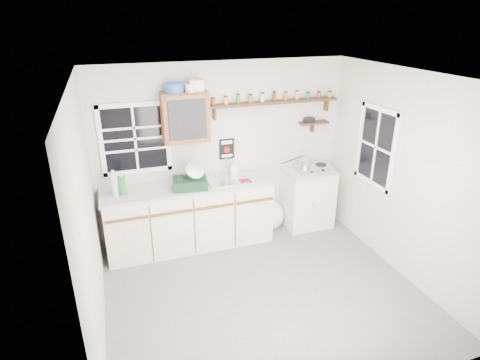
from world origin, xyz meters
name	(u,v)px	position (x,y,z in m)	size (l,w,h in m)	color
room	(265,196)	(0.00, 0.00, 1.25)	(3.64, 3.24, 2.54)	#59595C
main_cabinet	(190,215)	(-0.58, 1.30, 0.46)	(2.31, 0.63, 0.92)	beige
right_cabinet	(307,197)	(1.25, 1.32, 0.46)	(0.73, 0.57, 0.91)	silver
sink	(226,180)	(-0.05, 1.30, 0.93)	(0.52, 0.44, 0.29)	silver
upper_cabinet	(185,117)	(-0.55, 1.44, 1.82)	(0.60, 0.32, 0.65)	brown
upper_cabinet_clutter	(183,87)	(-0.55, 1.44, 2.21)	(0.49, 0.24, 0.14)	#1B4EAF
spice_shelf	(273,102)	(0.72, 1.51, 1.93)	(1.91, 0.18, 0.34)	black
secondary_shelf	(312,122)	(1.36, 1.52, 1.58)	(0.45, 0.16, 0.24)	black
warning_sign	(227,149)	(0.05, 1.59, 1.28)	(0.22, 0.02, 0.30)	black
window_back	(135,139)	(-1.20, 1.59, 1.55)	(0.93, 0.03, 0.98)	black
window_right	(376,147)	(1.79, 0.55, 1.45)	(0.03, 0.78, 1.08)	black
water_bottles	(118,185)	(-1.48, 1.27, 1.07)	(0.17, 0.10, 0.35)	silver
dish_rack	(191,180)	(-0.56, 1.22, 1.03)	(0.48, 0.39, 0.34)	black
soap_bottle	(233,167)	(0.12, 1.49, 1.03)	(0.10, 0.10, 0.21)	white
rag	(245,181)	(0.18, 1.17, 0.93)	(0.15, 0.13, 0.02)	maroon
hotplate	(313,168)	(1.30, 1.31, 0.95)	(0.55, 0.32, 0.08)	silver
saucepan	(305,163)	(1.16, 1.31, 1.03)	(0.42, 0.26, 0.18)	silver
trash_bag	(270,215)	(0.67, 1.40, 0.21)	(0.43, 0.39, 0.50)	silver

